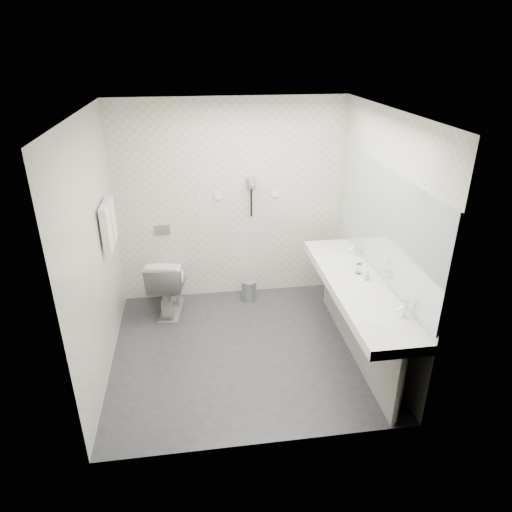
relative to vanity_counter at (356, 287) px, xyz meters
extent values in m
plane|color=#2C2C31|center=(-1.12, 0.20, -0.80)|extent=(2.80, 2.80, 0.00)
plane|color=silver|center=(-1.12, 0.20, 1.70)|extent=(2.80, 2.80, 0.00)
plane|color=beige|center=(-1.12, 1.50, 0.45)|extent=(2.80, 0.00, 2.80)
plane|color=beige|center=(-1.12, -1.10, 0.45)|extent=(2.80, 0.00, 2.80)
plane|color=beige|center=(-2.52, 0.20, 0.45)|extent=(0.00, 2.60, 2.60)
plane|color=beige|center=(0.27, 0.20, 0.45)|extent=(0.00, 2.60, 2.60)
cube|color=silver|center=(0.00, 0.00, 0.00)|extent=(0.55, 2.20, 0.10)
cube|color=gray|center=(0.02, 0.00, -0.42)|extent=(0.03, 2.15, 0.75)
cylinder|color=silver|center=(0.05, -1.04, -0.42)|extent=(0.06, 0.06, 0.75)
cylinder|color=silver|center=(0.05, 1.04, -0.42)|extent=(0.06, 0.06, 0.75)
cube|color=#B2BCC6|center=(0.26, 0.00, 0.65)|extent=(0.02, 2.20, 1.05)
ellipsoid|color=silver|center=(0.00, -0.65, 0.04)|extent=(0.40, 0.31, 0.05)
ellipsoid|color=silver|center=(0.00, 0.65, 0.04)|extent=(0.40, 0.31, 0.05)
cylinder|color=silver|center=(0.19, -0.65, 0.12)|extent=(0.04, 0.04, 0.15)
cylinder|color=silver|center=(0.19, 0.65, 0.12)|extent=(0.04, 0.04, 0.15)
imported|color=beige|center=(0.11, 0.06, 0.11)|extent=(0.06, 0.06, 0.11)
cylinder|color=silver|center=(0.09, 0.20, 0.10)|extent=(0.07, 0.07, 0.11)
imported|color=silver|center=(-1.94, 1.14, -0.42)|extent=(0.53, 0.80, 0.76)
cube|color=#B2B5BA|center=(-1.98, 1.49, 0.15)|extent=(0.18, 0.02, 0.12)
cylinder|color=#B2B5BA|center=(-0.94, 1.25, -0.67)|extent=(0.22, 0.22, 0.26)
cylinder|color=#B2B5BA|center=(-0.94, 1.25, -0.53)|extent=(0.19, 0.19, 0.02)
cylinder|color=silver|center=(-2.47, 0.75, 0.75)|extent=(0.02, 0.62, 0.02)
cube|color=silver|center=(-2.46, 0.61, 0.53)|extent=(0.07, 0.24, 0.48)
cube|color=silver|center=(-2.46, 0.89, 0.53)|extent=(0.07, 0.24, 0.48)
cube|color=gray|center=(-0.88, 1.47, 0.70)|extent=(0.10, 0.04, 0.14)
cylinder|color=gray|center=(-0.88, 1.40, 0.73)|extent=(0.08, 0.14, 0.08)
cylinder|color=black|center=(-0.88, 1.46, 0.45)|extent=(0.02, 0.02, 0.35)
cube|color=silver|center=(-1.27, 1.49, 0.55)|extent=(0.09, 0.02, 0.09)
cube|color=silver|center=(-0.57, 1.49, 0.55)|extent=(0.09, 0.02, 0.09)
camera|label=1|loc=(-1.58, -3.86, 2.25)|focal=32.12mm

